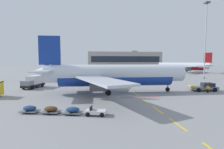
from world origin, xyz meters
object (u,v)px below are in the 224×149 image
at_px(baggage_train, 62,110).
at_px(airliner_mid_left, 184,66).
at_px(airliner_foreground, 113,75).
at_px(fuel_service_truck, 34,82).
at_px(pushback_tug, 204,87).
at_px(ground_crew_worker, 208,88).
at_px(apron_light_mast_far, 206,33).

bearing_deg(baggage_train, airliner_mid_left, 51.96).
bearing_deg(airliner_foreground, airliner_mid_left, 50.53).
xyz_separation_m(airliner_mid_left, fuel_service_truck, (-71.43, -53.40, -2.15)).
relative_size(pushback_tug, ground_crew_worker, 3.65).
bearing_deg(pushback_tug, baggage_train, -154.65).
relative_size(airliner_mid_left, ground_crew_worker, 17.74).
xyz_separation_m(fuel_service_truck, apron_light_mast_far, (58.98, 16.07, 16.26)).
distance_m(ground_crew_worker, apron_light_mast_far, 37.76).
height_order(airliner_foreground, pushback_tug, airliner_foreground).
bearing_deg(baggage_train, fuel_service_truck, 114.26).
bearing_deg(baggage_train, ground_crew_worker, 22.15).
xyz_separation_m(pushback_tug, apron_light_mast_far, (17.91, 25.80, 17.01)).
height_order(ground_crew_worker, apron_light_mast_far, apron_light_mast_far).
bearing_deg(fuel_service_truck, baggage_train, -65.74).
xyz_separation_m(pushback_tug, airliner_mid_left, (30.36, 63.13, 2.89)).
bearing_deg(apron_light_mast_far, baggage_train, -140.19).
xyz_separation_m(airliner_foreground, apron_light_mast_far, (39.32, 25.55, 13.96)).
bearing_deg(pushback_tug, airliner_foreground, 179.34).
distance_m(airliner_foreground, ground_crew_worker, 21.05).
height_order(airliner_foreground, apron_light_mast_far, apron_light_mast_far).
bearing_deg(ground_crew_worker, pushback_tug, 72.20).
bearing_deg(baggage_train, pushback_tug, 25.35).
height_order(airliner_mid_left, ground_crew_worker, airliner_mid_left).
relative_size(baggage_train, apron_light_mast_far, 0.40).
xyz_separation_m(pushback_tug, fuel_service_truck, (-41.07, 9.73, 0.74)).
relative_size(fuel_service_truck, apron_light_mast_far, 0.25).
relative_size(pushback_tug, baggage_train, 0.53).
xyz_separation_m(baggage_train, apron_light_mast_far, (48.13, 40.12, 17.38)).
relative_size(pushback_tug, fuel_service_truck, 0.83).
bearing_deg(fuel_service_truck, airliner_mid_left, 36.78).
height_order(fuel_service_truck, apron_light_mast_far, apron_light_mast_far).
xyz_separation_m(airliner_mid_left, ground_crew_worker, (-31.10, -65.45, -2.83)).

